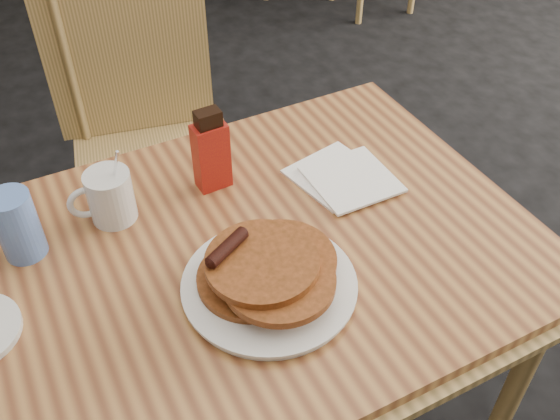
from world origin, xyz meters
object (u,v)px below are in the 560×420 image
at_px(chair_main_far, 144,117).
at_px(pancake_plate, 268,277).
at_px(blue_tumbler, 17,225).
at_px(main_table, 227,271).
at_px(coffee_mug, 109,196).
at_px(syrup_bottle, 211,152).

relative_size(chair_main_far, pancake_plate, 3.23).
bearing_deg(blue_tumbler, chair_main_far, 59.42).
bearing_deg(chair_main_far, blue_tumbler, -113.29).
xyz_separation_m(chair_main_far, pancake_plate, (0.04, -0.84, 0.18)).
xyz_separation_m(main_table, coffee_mug, (-0.17, 0.19, 0.10)).
distance_m(chair_main_far, syrup_bottle, 0.58).
distance_m(pancake_plate, coffee_mug, 0.36).
xyz_separation_m(pancake_plate, coffee_mug, (-0.21, 0.29, 0.02)).
bearing_deg(syrup_bottle, chair_main_far, 87.77).
height_order(main_table, chair_main_far, chair_main_far).
height_order(coffee_mug, syrup_bottle, syrup_bottle).
relative_size(pancake_plate, blue_tumbler, 2.27).
bearing_deg(blue_tumbler, syrup_bottle, 7.39).
bearing_deg(pancake_plate, chair_main_far, 92.68).
bearing_deg(pancake_plate, blue_tumbler, 145.74).
bearing_deg(coffee_mug, syrup_bottle, -5.82).
relative_size(pancake_plate, syrup_bottle, 1.70).
distance_m(chair_main_far, coffee_mug, 0.61).
relative_size(coffee_mug, syrup_bottle, 0.92).
bearing_deg(main_table, coffee_mug, 132.11).
height_order(main_table, coffee_mug, coffee_mug).
bearing_deg(pancake_plate, syrup_bottle, 89.60).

